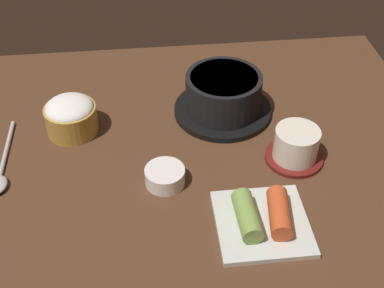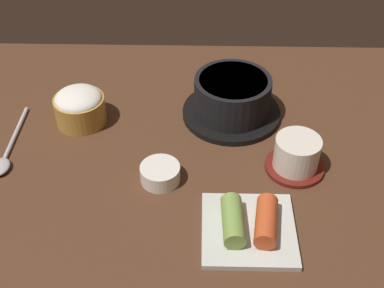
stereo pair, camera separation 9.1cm
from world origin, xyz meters
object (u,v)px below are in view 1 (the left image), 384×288
object	(u,v)px
rice_bowl	(71,115)
tea_cup_with_saucer	(296,146)
banchan_cup_center	(165,176)
stone_pot	(223,95)
kimchi_plate	(263,219)
spoon	(0,173)

from	to	relation	value
rice_bowl	tea_cup_with_saucer	size ratio (longest dim) A/B	0.94
tea_cup_with_saucer	banchan_cup_center	bearing A→B (deg)	-171.78
stone_pot	banchan_cup_center	distance (cm)	22.99
banchan_cup_center	kimchi_plate	distance (cm)	18.49
rice_bowl	spoon	size ratio (longest dim) A/B	0.50
stone_pot	tea_cup_with_saucer	size ratio (longest dim) A/B	1.86
stone_pot	rice_bowl	distance (cm)	29.89
tea_cup_with_saucer	kimchi_plate	distance (cm)	17.39
banchan_cup_center	rice_bowl	bearing A→B (deg)	136.02
stone_pot	kimchi_plate	distance (cm)	30.24
stone_pot	tea_cup_with_saucer	xyz separation A→B (cm)	(10.75, -15.37, -0.98)
banchan_cup_center	kimchi_plate	xyz separation A→B (cm)	(14.64, -11.29, -0.08)
banchan_cup_center	spoon	world-z (taller)	banchan_cup_center
stone_pot	rice_bowl	world-z (taller)	stone_pot
stone_pot	rice_bowl	bearing A→B (deg)	-174.99
banchan_cup_center	kimchi_plate	world-z (taller)	kimchi_plate
kimchi_plate	banchan_cup_center	bearing A→B (deg)	142.34
stone_pot	rice_bowl	size ratio (longest dim) A/B	1.98
banchan_cup_center	spoon	xyz separation A→B (cm)	(-28.76, 4.90, -1.04)
spoon	rice_bowl	bearing A→B (deg)	43.29
rice_bowl	kimchi_plate	distance (cm)	41.79
tea_cup_with_saucer	kimchi_plate	bearing A→B (deg)	-121.73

